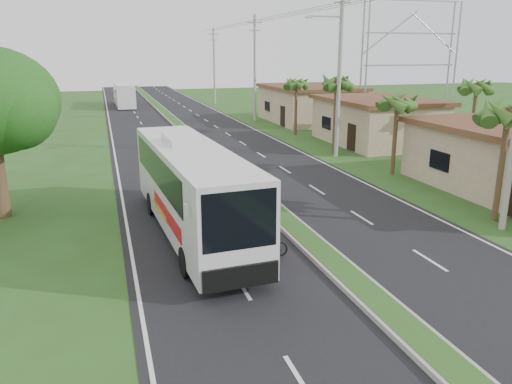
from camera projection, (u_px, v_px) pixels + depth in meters
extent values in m
plane|color=#2D4A1B|center=(341.00, 273.00, 16.90)|extent=(180.00, 180.00, 0.00)
cube|color=black|center=(214.00, 158.00, 35.31)|extent=(14.00, 160.00, 0.02)
cube|color=gray|center=(214.00, 157.00, 35.29)|extent=(1.20, 160.00, 0.17)
cube|color=#2D4A1B|center=(214.00, 155.00, 35.26)|extent=(0.95, 160.00, 0.02)
cube|color=silver|center=(116.00, 164.00, 33.42)|extent=(0.12, 160.00, 0.01)
cube|color=silver|center=(302.00, 153.00, 37.20)|extent=(0.12, 160.00, 0.01)
cube|color=tan|center=(376.00, 123.00, 40.65)|extent=(7.00, 10.00, 3.35)
cube|color=#51291C|center=(378.00, 100.00, 40.16)|extent=(7.60, 10.60, 0.32)
cube|color=tan|center=(309.00, 105.00, 53.52)|extent=(8.00, 11.00, 3.50)
cube|color=#51291C|center=(310.00, 87.00, 53.01)|extent=(8.60, 11.60, 0.32)
cylinder|color=#473321|center=(501.00, 165.00, 21.53)|extent=(0.26, 0.26, 5.00)
cylinder|color=#473321|center=(395.00, 137.00, 29.98)|extent=(0.26, 0.26, 4.60)
cylinder|color=#473321|center=(335.00, 117.00, 36.15)|extent=(0.26, 0.26, 5.40)
cylinder|color=#473321|center=(296.00, 108.00, 44.65)|extent=(0.26, 0.26, 4.80)
cylinder|color=#473321|center=(473.00, 121.00, 34.95)|extent=(0.26, 0.26, 5.20)
sphere|color=#174913|center=(15.00, 110.00, 20.82)|extent=(3.40, 3.40, 3.40)
cylinder|color=gray|center=(339.00, 71.00, 34.25)|extent=(0.28, 0.28, 12.00)
cube|color=gray|center=(342.00, 2.00, 33.06)|extent=(1.20, 0.10, 0.10)
cube|color=gray|center=(325.00, 16.00, 32.97)|extent=(2.40, 0.10, 0.10)
cylinder|color=gray|center=(255.00, 69.00, 52.80)|extent=(0.28, 0.28, 11.00)
cube|color=gray|center=(255.00, 22.00, 51.53)|extent=(1.60, 0.12, 0.12)
cube|color=gray|center=(255.00, 31.00, 51.75)|extent=(1.20, 0.10, 0.10)
cylinder|color=gray|center=(214.00, 67.00, 71.28)|extent=(0.28, 0.28, 10.50)
cube|color=gray|center=(213.00, 34.00, 70.08)|extent=(1.60, 0.12, 0.12)
cube|color=gray|center=(214.00, 40.00, 70.29)|extent=(1.20, 0.10, 0.10)
cylinder|color=gray|center=(367.00, 66.00, 47.24)|extent=(0.18, 0.18, 12.00)
cylinder|color=gray|center=(455.00, 65.00, 50.06)|extent=(0.18, 0.18, 12.00)
cylinder|color=gray|center=(361.00, 65.00, 48.16)|extent=(0.18, 0.18, 12.00)
cylinder|color=gray|center=(449.00, 65.00, 50.98)|extent=(0.18, 0.18, 12.00)
cube|color=gray|center=(409.00, 65.00, 49.11)|extent=(10.00, 0.14, 0.14)
cube|color=gray|center=(412.00, 33.00, 48.30)|extent=(10.00, 0.14, 0.14)
cube|color=gray|center=(415.00, 0.00, 47.49)|extent=(10.00, 0.14, 0.14)
cube|color=silver|center=(192.00, 187.00, 19.90)|extent=(3.24, 12.22, 3.17)
cube|color=black|center=(187.00, 166.00, 20.25)|extent=(3.15, 9.81, 1.27)
cube|color=black|center=(239.00, 220.00, 14.36)|extent=(2.27, 0.28, 1.78)
cube|color=#B00E12|center=(200.00, 210.00, 18.98)|extent=(2.88, 5.38, 0.55)
cube|color=orange|center=(191.00, 206.00, 20.41)|extent=(2.75, 3.17, 0.25)
cube|color=silver|center=(183.00, 139.00, 20.52)|extent=(1.55, 2.50, 0.28)
cylinder|color=black|center=(186.00, 262.00, 16.47)|extent=(0.38, 1.07, 1.05)
cylinder|color=black|center=(251.00, 253.00, 17.24)|extent=(0.38, 1.07, 1.05)
cylinder|color=black|center=(152.00, 204.00, 22.83)|extent=(0.38, 1.07, 1.05)
cylinder|color=black|center=(200.00, 199.00, 23.60)|extent=(0.38, 1.07, 1.05)
cube|color=silver|center=(124.00, 95.00, 68.49)|extent=(2.46, 10.76, 2.99)
cube|color=black|center=(123.00, 88.00, 68.67)|extent=(2.48, 7.96, 1.02)
cube|color=orange|center=(125.00, 99.00, 67.78)|extent=(2.44, 5.16, 0.33)
cylinder|color=black|center=(119.00, 107.00, 64.44)|extent=(0.29, 0.90, 0.90)
cylinder|color=black|center=(135.00, 106.00, 65.04)|extent=(0.29, 0.90, 0.90)
cylinder|color=black|center=(116.00, 101.00, 72.15)|extent=(0.29, 0.90, 0.90)
cylinder|color=black|center=(130.00, 100.00, 72.75)|extent=(0.29, 0.90, 0.90)
imported|color=black|center=(267.00, 246.00, 18.05)|extent=(1.60, 0.80, 0.92)
imported|color=maroon|center=(267.00, 221.00, 17.80)|extent=(0.70, 0.55, 1.70)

